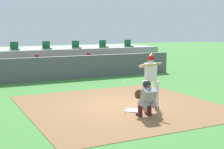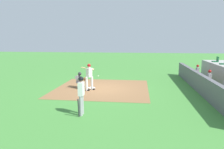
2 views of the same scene
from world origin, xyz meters
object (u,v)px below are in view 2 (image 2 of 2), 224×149
Objects in this scene: on_deck_batter at (81,93)px; dugout_player_2 at (224,88)px; batter_at_plate at (89,75)px; dugout_player_1 at (207,79)px; catcher_crouched at (80,79)px; stadium_seat_0 at (216,60)px; dugout_player_0 at (196,72)px; home_plate at (91,88)px; stadium_seat_1 at (224,63)px.

on_deck_batter is 8.14m from dugout_player_2.
batter_at_plate is 8.29m from dugout_player_1.
catcher_crouched is at bearing -163.56° from on_deck_batter.
dugout_player_2 is at bearing -15.27° from stadium_seat_0.
catcher_crouched is at bearing -129.20° from batter_at_plate.
catcher_crouched is 3.49× the size of stadium_seat_0.
stadium_seat_0 is at bearing 124.22° from dugout_player_0.
stadium_seat_0 reaches higher than catcher_crouched.
stadium_seat_1 reaches higher than home_plate.
dugout_player_2 is at bearing 0.00° from dugout_player_0.
on_deck_batter is at bearing -40.67° from stadium_seat_0.
stadium_seat_0 reaches higher than batter_at_plate.
dugout_player_0 is 3.12m from dugout_player_1.
dugout_player_2 is (6.07, 0.00, 0.00)m from dugout_player_0.
stadium_seat_0 is at bearing 121.74° from batter_at_plate.
batter_at_plate is 9.45m from dugout_player_0.
stadium_seat_1 is (-4.41, 10.12, 0.50)m from batter_at_plate.
stadium_seat_0 reaches higher than home_plate.
stadium_seat_1 is at bearing 160.02° from dugout_player_2.
stadium_seat_0 is at bearing 180.00° from stadium_seat_1.
batter_at_plate is at bearing -58.90° from dugout_player_0.
dugout_player_0 is 2.71× the size of stadium_seat_0.
dugout_player_2 is (1.88, 8.14, 0.65)m from home_plate.
on_deck_batter is at bearing 8.93° from batter_at_plate.
stadium_seat_0 reaches higher than dugout_player_2.
stadium_seat_1 is at bearing 0.00° from stadium_seat_0.
home_plate is 0.34× the size of dugout_player_1.
dugout_player_0 is (-9.54, 7.36, -0.35)m from on_deck_batter.
batter_at_plate is 3.76× the size of stadium_seat_1.
dugout_player_0 is at bearing 180.00° from dugout_player_2.
batter_at_plate is at bearing -66.48° from stadium_seat_1.
batter_at_plate reaches higher than dugout_player_0.
home_plate is at bearing -175.43° from batter_at_plate.
on_deck_batter reaches higher than catcher_crouched.
dugout_player_0 is at bearing 121.10° from batter_at_plate.
home_plate is 10.94m from stadium_seat_1.
dugout_player_1 is (-1.07, 8.14, 0.65)m from home_plate.
batter_at_plate is 1.39× the size of dugout_player_1.
home_plate is 11.70m from stadium_seat_0.
stadium_seat_0 is (-1.38, 2.03, 0.86)m from dugout_player_0.
batter_at_plate is at bearing -98.38° from dugout_player_2.
stadium_seat_1 is at bearing 76.90° from dugout_player_0.
home_plate is at bearing -61.31° from stadium_seat_0.
on_deck_batter reaches higher than dugout_player_2.
home_plate is at bearing -171.63° from on_deck_batter.
stadium_seat_1 reaches higher than dugout_player_2.
home_plate is 1.23m from batter_at_plate.
batter_at_plate reaches higher than catcher_crouched.
dugout_player_0 is at bearing 115.12° from catcher_crouched.
home_plate is at bearing -103.02° from dugout_player_2.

